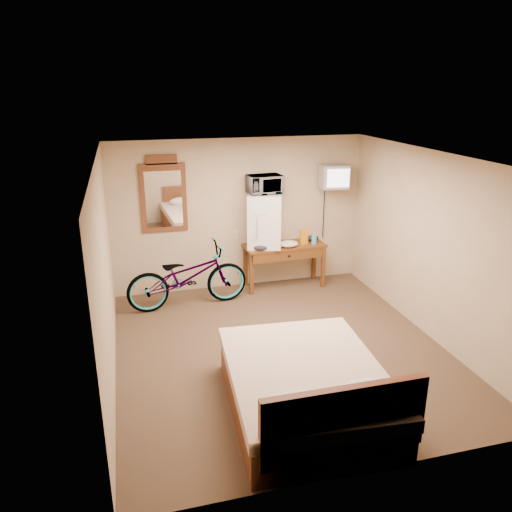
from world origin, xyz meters
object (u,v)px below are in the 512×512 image
object	(u,v)px
mini_fridge	(264,220)
microwave	(265,184)
bed	(307,390)
crt_television	(334,176)
bicycle	(188,276)
wall_mirror	(163,195)
desk	(285,252)
blue_cup	(314,240)

from	to	relation	value
mini_fridge	microwave	xyz separation A→B (m)	(0.00, 0.00, 0.59)
bed	crt_television	bearing A→B (deg)	63.77
bicycle	bed	size ratio (longest dim) A/B	0.86
wall_mirror	microwave	bearing A→B (deg)	-7.76
desk	wall_mirror	size ratio (longest dim) A/B	1.13
microwave	bed	xyz separation A→B (m)	(-0.50, -3.43, -1.49)
desk	bicycle	world-z (taller)	bicycle
crt_television	mini_fridge	bearing A→B (deg)	178.34
wall_mirror	bed	size ratio (longest dim) A/B	0.56
blue_cup	crt_television	bearing A→B (deg)	13.13
wall_mirror	bicycle	distance (m)	1.34
mini_fridge	bicycle	xyz separation A→B (m)	(-1.34, -0.40, -0.70)
mini_fridge	blue_cup	distance (m)	0.92
desk	crt_television	size ratio (longest dim) A/B	2.35
microwave	blue_cup	distance (m)	1.28
blue_cup	wall_mirror	distance (m)	2.58
blue_cup	crt_television	world-z (taller)	crt_television
microwave	crt_television	distance (m)	1.17
desk	microwave	bearing A→B (deg)	170.81
desk	bicycle	distance (m)	1.73
desk	wall_mirror	bearing A→B (deg)	171.98
crt_television	bicycle	distance (m)	2.89
mini_fridge	microwave	world-z (taller)	microwave
crt_television	wall_mirror	size ratio (longest dim) A/B	0.48
bicycle	bed	world-z (taller)	bicycle
desk	bicycle	bearing A→B (deg)	-168.48
microwave	crt_television	bearing A→B (deg)	-7.61
bicycle	microwave	bearing A→B (deg)	-78.55
microwave	wall_mirror	xyz separation A→B (m)	(-1.59, 0.22, -0.13)
mini_fridge	bicycle	world-z (taller)	mini_fridge
blue_cup	bed	world-z (taller)	bed
desk	blue_cup	distance (m)	0.53
blue_cup	bicycle	world-z (taller)	bicycle
bicycle	desk	bearing A→B (deg)	-83.66
desk	mini_fridge	xyz separation A→B (m)	(-0.35, 0.06, 0.56)
microwave	crt_television	xyz separation A→B (m)	(1.17, -0.03, 0.08)
mini_fridge	wall_mirror	xyz separation A→B (m)	(-1.59, 0.22, 0.46)
desk	mini_fridge	world-z (taller)	mini_fridge
wall_mirror	crt_television	bearing A→B (deg)	-5.19
mini_fridge	bicycle	size ratio (longest dim) A/B	0.47
blue_cup	bed	xyz separation A→B (m)	(-1.34, -3.32, -0.53)
desk	mini_fridge	bearing A→B (deg)	170.83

